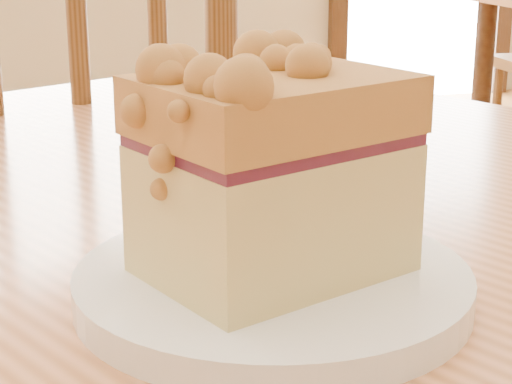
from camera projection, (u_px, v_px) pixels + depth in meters
cafe_chair_main at (34, 258)px, 1.15m from camera, size 0.60×0.60×1.03m
plate at (273, 286)px, 0.46m from camera, size 0.21×0.21×0.02m
cake_slice at (272, 163)px, 0.44m from camera, size 0.15×0.13×0.12m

